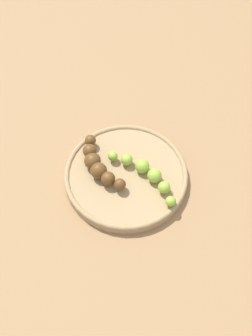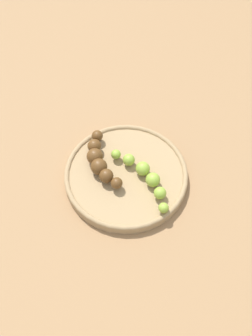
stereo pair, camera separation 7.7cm
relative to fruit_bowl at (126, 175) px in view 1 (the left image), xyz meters
name	(u,v)px [view 1 (the left image)]	position (x,y,z in m)	size (l,w,h in m)	color
ground_plane	(126,178)	(0.00, 0.00, -0.01)	(2.40, 2.40, 0.00)	#936D47
fruit_bowl	(126,175)	(0.00, 0.00, 0.00)	(0.24, 0.24, 0.02)	#A08259
banana_overripe	(98,165)	(-0.05, 0.01, 0.02)	(0.09, 0.12, 0.03)	#593819
banana_green	(146,173)	(0.04, -0.01, 0.02)	(0.13, 0.11, 0.03)	#8CAD38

